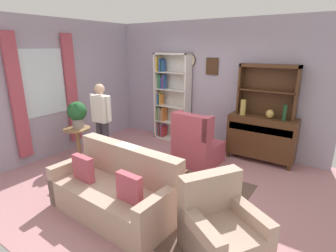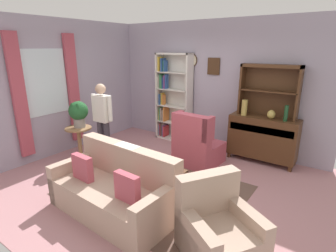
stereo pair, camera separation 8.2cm
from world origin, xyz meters
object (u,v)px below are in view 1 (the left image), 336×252
at_px(wingback_chair, 196,146).
at_px(sideboard, 261,136).
at_px(bookshelf, 170,98).
at_px(bottle_wine, 285,113).
at_px(plant_stand, 78,140).
at_px(sideboard_hutch, 268,83).
at_px(vase_tall, 243,107).
at_px(person_reading, 101,117).
at_px(coffee_table, 158,173).
at_px(vase_round, 270,114).
at_px(armchair_floral, 221,231).
at_px(couch_floral, 116,191).
at_px(book_stack, 148,168).
at_px(potted_plant_large, 77,113).

bearing_deg(wingback_chair, sideboard, 42.18).
bearing_deg(bookshelf, bottle_wine, -3.78).
height_order(wingback_chair, plant_stand, wingback_chair).
bearing_deg(sideboard_hutch, plant_stand, -144.94).
xyz_separation_m(vase_tall, person_reading, (-2.24, -1.70, -0.17)).
bearing_deg(person_reading, bookshelf, 78.85).
bearing_deg(bookshelf, vase_tall, -5.08).
bearing_deg(bottle_wine, coffee_table, -122.11).
height_order(vase_round, armchair_floral, vase_round).
distance_m(couch_floral, book_stack, 0.65).
relative_size(sideboard, sideboard_hutch, 1.18).
xyz_separation_m(bottle_wine, wingback_chair, (-1.38, -0.81, -0.69)).
distance_m(bottle_wine, coffee_table, 2.61).
distance_m(vase_round, book_stack, 2.59).
bearing_deg(potted_plant_large, plant_stand, -83.56).
relative_size(bookshelf, sideboard_hutch, 1.91).
distance_m(sideboard_hutch, potted_plant_large, 3.78).
xyz_separation_m(sideboard_hutch, potted_plant_large, (-3.07, -2.11, -0.57)).
distance_m(armchair_floral, potted_plant_large, 3.61).
bearing_deg(bookshelf, vase_round, -3.66).
bearing_deg(sideboard, armchair_floral, -82.56).
distance_m(plant_stand, book_stack, 2.00).
relative_size(potted_plant_large, book_stack, 2.55).
distance_m(sideboard_hutch, coffee_table, 2.78).
height_order(sideboard_hutch, armchair_floral, sideboard_hutch).
bearing_deg(couch_floral, coffee_table, 72.89).
height_order(couch_floral, plant_stand, couch_floral).
height_order(bookshelf, vase_tall, bookshelf).
distance_m(couch_floral, armchair_floral, 1.53).
bearing_deg(vase_tall, plant_stand, -143.75).
relative_size(vase_tall, bottle_wine, 1.03).
bearing_deg(book_stack, vase_tall, 72.54).
xyz_separation_m(plant_stand, coffee_table, (2.13, -0.17, -0.06)).
bearing_deg(book_stack, plant_stand, 173.08).
xyz_separation_m(vase_tall, book_stack, (-0.69, -2.21, -0.63)).
distance_m(vase_tall, plant_stand, 3.39).
relative_size(bookshelf, vase_tall, 6.83).
height_order(bottle_wine, person_reading, person_reading).
bearing_deg(sideboard, bottle_wine, -12.89).
bearing_deg(coffee_table, bottle_wine, 57.89).
bearing_deg(bottle_wine, person_reading, -150.80).
distance_m(sideboard_hutch, person_reading, 3.30).
distance_m(bottle_wine, person_reading, 3.47).
height_order(bookshelf, book_stack, bookshelf).
distance_m(couch_floral, wingback_chair, 2.03).
bearing_deg(couch_floral, vase_round, 65.64).
height_order(plant_stand, person_reading, person_reading).
bearing_deg(sideboard_hutch, bottle_wine, -26.96).
relative_size(sideboard_hutch, plant_stand, 1.62).
relative_size(couch_floral, potted_plant_large, 3.49).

